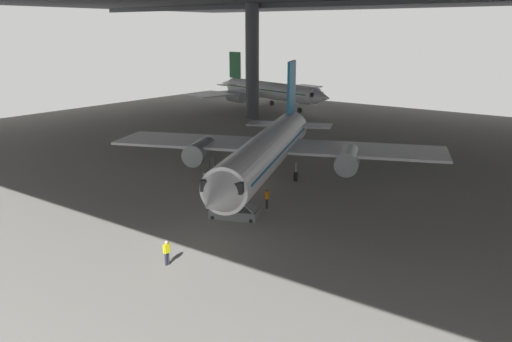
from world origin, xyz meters
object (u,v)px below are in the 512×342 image
(boarding_stairs, at_px, (233,209))
(airplane_distant, at_px, (269,90))
(airplane_main, at_px, (268,150))
(crew_worker_near_nose, at_px, (167,251))
(baggage_tug, at_px, (236,163))
(crew_worker_by_stairs, at_px, (267,197))

(boarding_stairs, bearing_deg, airplane_distant, 122.87)
(airplane_distant, bearing_deg, boarding_stairs, -57.13)
(airplane_main, relative_size, boarding_stairs, 7.06)
(boarding_stairs, relative_size, crew_worker_near_nose, 2.85)
(baggage_tug, bearing_deg, airplane_distant, 121.09)
(baggage_tug, bearing_deg, crew_worker_by_stairs, -40.56)
(boarding_stairs, height_order, airplane_distant, airplane_distant)
(airplane_main, height_order, airplane_distant, airplane_main)
(crew_worker_near_nose, relative_size, baggage_tug, 0.62)
(crew_worker_near_nose, relative_size, crew_worker_by_stairs, 0.98)
(boarding_stairs, distance_m, crew_worker_by_stairs, 3.38)
(boarding_stairs, relative_size, baggage_tug, 1.78)
(baggage_tug, bearing_deg, boarding_stairs, -51.96)
(airplane_main, xyz_separation_m, crew_worker_near_nose, (5.07, -17.41, -2.38))
(crew_worker_by_stairs, relative_size, airplane_distant, 0.05)
(airplane_main, bearing_deg, baggage_tug, 152.87)
(crew_worker_near_nose, distance_m, baggage_tug, 23.46)
(boarding_stairs, distance_m, airplane_distant, 58.41)
(crew_worker_near_nose, relative_size, airplane_distant, 0.05)
(airplane_main, xyz_separation_m, boarding_stairs, (3.05, -8.64, -2.55))
(boarding_stairs, bearing_deg, crew_worker_near_nose, -77.07)
(airplane_main, distance_m, baggage_tug, 7.47)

